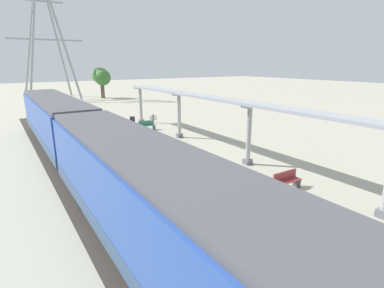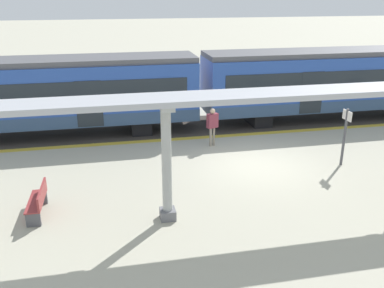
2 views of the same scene
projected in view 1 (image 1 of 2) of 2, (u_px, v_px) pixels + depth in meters
name	position (u px, v px, depth m)	size (l,w,h in m)	color
ground_plane	(167.00, 156.00, 18.92)	(176.00, 176.00, 0.00)	#B0AC97
tactile_edge_strip	(114.00, 167.00, 17.06)	(0.36, 28.72, 0.01)	gold
trackbed	(82.00, 173.00, 16.12)	(3.20, 40.72, 0.01)	#38332D
train_near_carriage	(148.00, 201.00, 8.74)	(2.65, 14.51, 3.48)	#284DA5
train_far_carriage	(56.00, 121.00, 20.91)	(2.65, 14.51, 3.48)	#284DA5
canopy_pillar_second	(249.00, 135.00, 17.04)	(1.10, 0.44, 3.47)	slate
canopy_pillar_third	(179.00, 116.00, 23.32)	(1.10, 0.44, 3.47)	slate
canopy_pillar_fourth	(141.00, 105.00, 29.28)	(1.10, 0.44, 3.47)	slate
canopy_beam	(209.00, 97.00, 19.67)	(1.20, 23.45, 0.16)	#A8AAB2
bench_near_end	(147.00, 125.00, 26.12)	(1.52, 0.52, 0.86)	#377E67
bench_mid_platform	(286.00, 180.00, 13.88)	(1.51, 0.47, 0.86)	maroon
trash_bin	(132.00, 121.00, 27.81)	(0.48, 0.48, 0.92)	#282234
platform_info_sign	(153.00, 126.00, 21.45)	(0.56, 0.10, 2.20)	#4C4C51
passenger_waiting_near_edge	(139.00, 151.00, 16.48)	(0.37, 0.52, 1.64)	gray
electricity_pylon	(45.00, 32.00, 46.60)	(11.05, 7.83, 20.60)	#93969B
tree_left_background	(103.00, 78.00, 49.26)	(2.66, 2.66, 4.76)	brown
tree_right_background	(101.00, 76.00, 49.63)	(2.70, 2.70, 5.05)	brown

